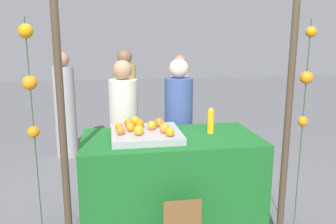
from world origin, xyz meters
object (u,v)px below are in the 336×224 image
(vendor_left, at_px, (124,135))
(orange_1, at_px, (119,127))
(stall_counter, at_px, (171,181))
(orange_0, at_px, (128,123))
(juice_bottle, at_px, (211,121))
(vendor_right, at_px, (178,133))

(vendor_left, bearing_deg, orange_1, -96.44)
(stall_counter, xyz_separation_m, orange_0, (-0.38, 0.17, 0.54))
(orange_1, xyz_separation_m, juice_bottle, (0.86, -0.01, 0.02))
(orange_0, xyz_separation_m, vendor_right, (0.58, 0.49, -0.26))
(stall_counter, height_order, vendor_left, vendor_left)
(orange_0, height_order, vendor_right, vendor_right)
(stall_counter, xyz_separation_m, juice_bottle, (0.39, 0.05, 0.56))
(stall_counter, height_order, orange_0, orange_0)
(orange_0, bearing_deg, juice_bottle, -8.33)
(orange_0, distance_m, juice_bottle, 0.78)
(vendor_right, bearing_deg, juice_bottle, -72.63)
(juice_bottle, bearing_deg, vendor_right, 107.37)
(stall_counter, height_order, juice_bottle, juice_bottle)
(stall_counter, distance_m, vendor_right, 0.74)
(orange_0, height_order, orange_1, orange_0)
(orange_1, bearing_deg, stall_counter, -7.95)
(vendor_left, bearing_deg, stall_counter, -60.19)
(orange_1, height_order, juice_bottle, juice_bottle)
(orange_1, distance_m, juice_bottle, 0.86)
(stall_counter, bearing_deg, orange_0, 156.04)
(orange_1, bearing_deg, vendor_left, 83.56)
(orange_0, xyz_separation_m, vendor_left, (-0.02, 0.53, -0.27))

